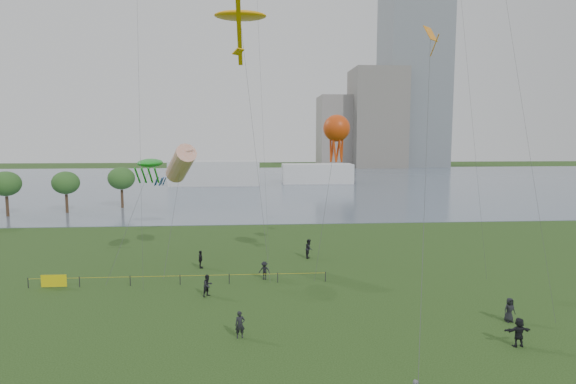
{
  "coord_description": "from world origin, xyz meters",
  "views": [
    {
      "loc": [
        -2.57,
        -25.09,
        12.08
      ],
      "look_at": [
        0.0,
        10.0,
        8.0
      ],
      "focal_mm": 30.0,
      "sensor_mm": 36.0,
      "label": 1
    }
  ],
  "objects": [
    {
      "name": "kite_stingray",
      "position": [
        -3.58,
        19.55,
        22.73
      ],
      "size": [
        4.74,
        9.95,
        23.2
      ],
      "rotation": [
        0.0,
        0.0,
        0.17
      ],
      "color": "#3F3F42"
    },
    {
      "name": "pavilion_right",
      "position": [
        14.0,
        98.0,
        2.5
      ],
      "size": [
        18.0,
        7.0,
        5.0
      ],
      "primitive_type": "cube",
      "color": "silver",
      "rests_on": "ground_plane"
    },
    {
      "name": "kite_creature",
      "position": [
        -11.86,
        19.24,
        9.64
      ],
      "size": [
        3.87,
        7.37,
        10.07
      ],
      "rotation": [
        0.0,
        0.0,
        -0.3
      ],
      "color": "#3F3F42"
    },
    {
      "name": "ground_plane",
      "position": [
        0.0,
        0.0,
        0.0
      ],
      "size": [
        400.0,
        400.0,
        0.0
      ],
      "primitive_type": "plane",
      "color": "#1B3611"
    },
    {
      "name": "kite_windsock",
      "position": [
        -9.53,
        21.92,
        9.45
      ],
      "size": [
        4.34,
        9.16,
        11.43
      ],
      "rotation": [
        0.0,
        0.0,
        0.01
      ],
      "color": "#3F3F42"
    },
    {
      "name": "kite_octopus",
      "position": [
        4.6,
        15.94,
        12.71
      ],
      "size": [
        3.28,
        3.31,
        13.93
      ],
      "rotation": [
        0.0,
        0.0,
        0.03
      ],
      "color": "#3F3F42"
    },
    {
      "name": "kite_delta",
      "position": [
        10.43,
        10.05,
        18.25
      ],
      "size": [
        6.09,
        15.21,
        20.28
      ],
      "rotation": [
        0.0,
        0.0,
        0.43
      ],
      "color": "#3F3F42"
    },
    {
      "name": "trees",
      "position": [
        -35.13,
        50.86,
        4.98
      ],
      "size": [
        23.56,
        17.46,
        6.98
      ],
      "color": "#3D2A1B",
      "rests_on": "ground_plane"
    },
    {
      "name": "spectator_a",
      "position": [
        -6.06,
        10.63,
        0.84
      ],
      "size": [
        1.02,
        1.03,
        1.68
      ],
      "primitive_type": "imported",
      "rotation": [
        0.0,
        0.0,
        0.83
      ],
      "color": "black",
      "rests_on": "ground_plane"
    },
    {
      "name": "tower",
      "position": [
        62.0,
        168.0,
        60.0
      ],
      "size": [
        24.0,
        24.0,
        120.0
      ],
      "primitive_type": "cube",
      "color": "slate",
      "rests_on": "ground_plane"
    },
    {
      "name": "spectator_e",
      "position": [
        12.65,
        0.45,
        0.85
      ],
      "size": [
        1.6,
        0.56,
        1.71
      ],
      "primitive_type": "imported",
      "rotation": [
        0.0,
        0.0,
        3.18
      ],
      "color": "black",
      "rests_on": "ground_plane"
    },
    {
      "name": "pavilion_left",
      "position": [
        -12.0,
        95.0,
        3.0
      ],
      "size": [
        22.0,
        8.0,
        6.0
      ],
      "primitive_type": "cube",
      "color": "silver",
      "rests_on": "ground_plane"
    },
    {
      "name": "spectator_d",
      "position": [
        14.1,
        4.09,
        0.8
      ],
      "size": [
        0.84,
        0.61,
        1.6
      ],
      "primitive_type": "imported",
      "rotation": [
        0.0,
        0.0,
        0.13
      ],
      "color": "black",
      "rests_on": "ground_plane"
    },
    {
      "name": "fence",
      "position": [
        -14.71,
        13.66,
        0.55
      ],
      "size": [
        24.07,
        0.07,
        1.05
      ],
      "color": "black",
      "rests_on": "ground_plane"
    },
    {
      "name": "spectator_g",
      "position": [
        2.95,
        21.56,
        0.95
      ],
      "size": [
        0.95,
        1.09,
        1.91
      ],
      "primitive_type": "imported",
      "rotation": [
        0.0,
        0.0,
        1.29
      ],
      "color": "black",
      "rests_on": "ground_plane"
    },
    {
      "name": "spectator_f",
      "position": [
        -3.42,
        2.84,
        0.82
      ],
      "size": [
        0.65,
        0.48,
        1.63
      ],
      "primitive_type": "imported",
      "rotation": [
        0.0,
        0.0,
        0.16
      ],
      "color": "black",
      "rests_on": "ground_plane"
    },
    {
      "name": "lake",
      "position": [
        0.0,
        100.0,
        0.02
      ],
      "size": [
        400.0,
        120.0,
        0.08
      ],
      "primitive_type": "cube",
      "color": "slate",
      "rests_on": "ground_plane"
    },
    {
      "name": "spectator_c",
      "position": [
        -7.45,
        18.57,
        0.83
      ],
      "size": [
        0.41,
        0.97,
        1.66
      ],
      "primitive_type": "imported",
      "rotation": [
        0.0,
        0.0,
        1.56
      ],
      "color": "black",
      "rests_on": "ground_plane"
    },
    {
      "name": "building_low",
      "position": [
        32.0,
        168.0,
        14.0
      ],
      "size": [
        16.0,
        18.0,
        28.0
      ],
      "primitive_type": "cube",
      "color": "gray",
      "rests_on": "ground_plane"
    },
    {
      "name": "spectator_b",
      "position": [
        -1.66,
        14.65,
        0.77
      ],
      "size": [
        1.12,
        0.83,
        1.55
      ],
      "primitive_type": "imported",
      "rotation": [
        0.0,
        0.0,
        -0.28
      ],
      "color": "black",
      "rests_on": "ground_plane"
    },
    {
      "name": "building_mid",
      "position": [
        46.0,
        162.0,
        19.0
      ],
      "size": [
        20.0,
        20.0,
        38.0
      ],
      "primitive_type": "cube",
      "color": "slate",
      "rests_on": "ground_plane"
    }
  ]
}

